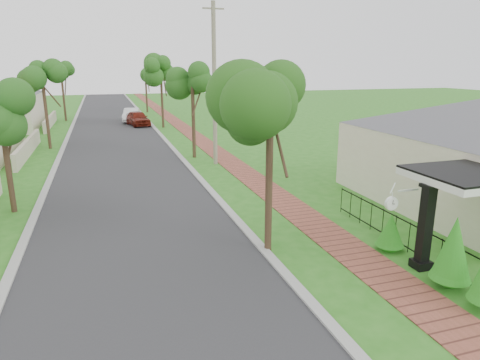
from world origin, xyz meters
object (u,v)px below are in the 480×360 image
parked_car_red (138,118)px  station_clock (393,202)px  utility_pole (214,85)px  porch_post (425,232)px  near_tree (270,110)px  parked_car_white (132,115)px

parked_car_red → station_clock: 32.90m
parked_car_red → utility_pole: 18.86m
porch_post → station_clock: size_ratio=2.40×
utility_pole → station_clock: (1.39, -14.36, -2.61)m
porch_post → station_clock: bearing=155.0°
porch_post → near_tree: size_ratio=0.46×
utility_pole → station_clock: bearing=-84.5°
near_tree → parked_car_white: bearing=93.1°
porch_post → parked_car_red: (-5.18, 32.99, -0.43)m
porch_post → near_tree: near_tree is taller
porch_post → near_tree: bearing=146.3°
parked_car_red → parked_car_white: parked_car_red is taller
parked_car_white → utility_pole: 21.91m
parked_car_red → near_tree: size_ratio=0.74×
parked_car_white → station_clock: size_ratio=3.91×
porch_post → parked_car_white: size_ratio=0.61×
porch_post → parked_car_white: porch_post is taller
parked_car_white → utility_pole: bearing=-70.9°
porch_post → parked_car_white: bearing=98.7°
porch_post → station_clock: porch_post is taller
parked_car_white → station_clock: (4.69, -35.67, 1.27)m
near_tree → utility_pole: size_ratio=0.61×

